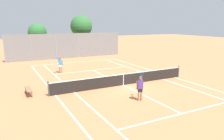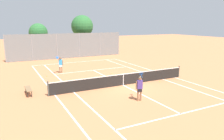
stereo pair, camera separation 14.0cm
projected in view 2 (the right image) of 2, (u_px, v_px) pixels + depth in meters
The scene contains 14 objects.
ground_plane at pixel (123, 85), 17.71m from camera, with size 120.00×120.00×0.00m, color #CC7A4C.
court_line_markings at pixel (123, 85), 17.71m from camera, with size 11.10×23.90×0.01m.
tennis_net at pixel (123, 79), 17.60m from camera, with size 12.00×0.10×1.07m.
player_near_side at pixel (140, 87), 14.03m from camera, with size 0.80×0.70×1.77m.
player_far_left at pixel (60, 64), 21.84m from camera, with size 0.80×0.71×1.77m.
loose_tennis_ball_0 at pixel (160, 82), 18.65m from camera, with size 0.07×0.07×0.07m, color #D1DB33.
loose_tennis_ball_1 at pixel (47, 76), 20.56m from camera, with size 0.07×0.07×0.07m, color #D1DB33.
loose_tennis_ball_2 at pixel (112, 73), 21.68m from camera, with size 0.07×0.07×0.07m, color #D1DB33.
loose_tennis_ball_4 at pixel (50, 70), 23.46m from camera, with size 0.07×0.07×0.07m, color #D1DB33.
loose_tennis_ball_5 at pixel (72, 84), 17.87m from camera, with size 0.07×0.07×0.07m, color #D1DB33.
courtside_bench at pixel (28, 89), 15.30m from camera, with size 0.36×1.50×0.47m.
back_fence at pixel (68, 46), 30.96m from camera, with size 16.39×0.08×3.52m.
tree_behind_left at pixel (39, 33), 32.33m from camera, with size 2.73×2.73×4.89m.
tree_behind_right at pixel (82, 27), 35.13m from camera, with size 3.50×3.50×6.16m.
Camera 2 is at (-8.57, -14.76, 4.97)m, focal length 35.00 mm.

